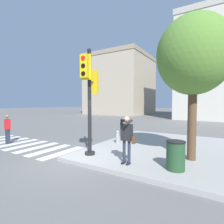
{
  "coord_description": "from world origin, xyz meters",
  "views": [
    {
      "loc": [
        5.07,
        -5.32,
        2.36
      ],
      "look_at": [
        1.6,
        0.37,
        2.02
      ],
      "focal_mm": 28.0,
      "sensor_mm": 36.0,
      "label": 1
    }
  ],
  "objects_px": {
    "traffic_signal_pole": "(90,91)",
    "person_photographer": "(127,135)",
    "street_tree": "(193,56)",
    "fire_hydrant": "(118,137)",
    "trash_bin": "(176,155)",
    "pedestrian_distant": "(8,128)"
  },
  "relations": [
    {
      "from": "traffic_signal_pole",
      "to": "person_photographer",
      "type": "height_order",
      "value": "traffic_signal_pole"
    },
    {
      "from": "person_photographer",
      "to": "street_tree",
      "type": "bearing_deg",
      "value": 41.6
    },
    {
      "from": "street_tree",
      "to": "fire_hydrant",
      "type": "height_order",
      "value": "street_tree"
    },
    {
      "from": "fire_hydrant",
      "to": "trash_bin",
      "type": "xyz_separation_m",
      "value": [
        3.55,
        -2.37,
        0.14
      ]
    },
    {
      "from": "traffic_signal_pole",
      "to": "street_tree",
      "type": "bearing_deg",
      "value": 21.79
    },
    {
      "from": "person_photographer",
      "to": "pedestrian_distant",
      "type": "height_order",
      "value": "person_photographer"
    },
    {
      "from": "street_tree",
      "to": "trash_bin",
      "type": "xyz_separation_m",
      "value": [
        -0.3,
        -1.41,
        -3.5
      ]
    },
    {
      "from": "person_photographer",
      "to": "trash_bin",
      "type": "relative_size",
      "value": 1.8
    },
    {
      "from": "trash_bin",
      "to": "pedestrian_distant",
      "type": "bearing_deg",
      "value": -176.74
    },
    {
      "from": "trash_bin",
      "to": "traffic_signal_pole",
      "type": "bearing_deg",
      "value": -178.24
    },
    {
      "from": "person_photographer",
      "to": "trash_bin",
      "type": "distance_m",
      "value": 1.75
    },
    {
      "from": "trash_bin",
      "to": "person_photographer",
      "type": "bearing_deg",
      "value": -169.24
    },
    {
      "from": "traffic_signal_pole",
      "to": "pedestrian_distant",
      "type": "xyz_separation_m",
      "value": [
        -5.73,
        -0.42,
        -1.98
      ]
    },
    {
      "from": "street_tree",
      "to": "fire_hydrant",
      "type": "xyz_separation_m",
      "value": [
        -3.85,
        0.97,
        -3.64
      ]
    },
    {
      "from": "pedestrian_distant",
      "to": "street_tree",
      "type": "xyz_separation_m",
      "value": [
        9.52,
        1.93,
        3.24
      ]
    },
    {
      "from": "person_photographer",
      "to": "trash_bin",
      "type": "bearing_deg",
      "value": 10.76
    },
    {
      "from": "traffic_signal_pole",
      "to": "fire_hydrant",
      "type": "xyz_separation_m",
      "value": [
        -0.06,
        2.48,
        -2.38
      ]
    },
    {
      "from": "pedestrian_distant",
      "to": "trash_bin",
      "type": "height_order",
      "value": "pedestrian_distant"
    },
    {
      "from": "fire_hydrant",
      "to": "pedestrian_distant",
      "type": "bearing_deg",
      "value": -152.9
    },
    {
      "from": "traffic_signal_pole",
      "to": "pedestrian_distant",
      "type": "height_order",
      "value": "traffic_signal_pole"
    },
    {
      "from": "fire_hydrant",
      "to": "person_photographer",
      "type": "bearing_deg",
      "value": -54.49
    },
    {
      "from": "person_photographer",
      "to": "traffic_signal_pole",
      "type": "bearing_deg",
      "value": 173.76
    }
  ]
}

